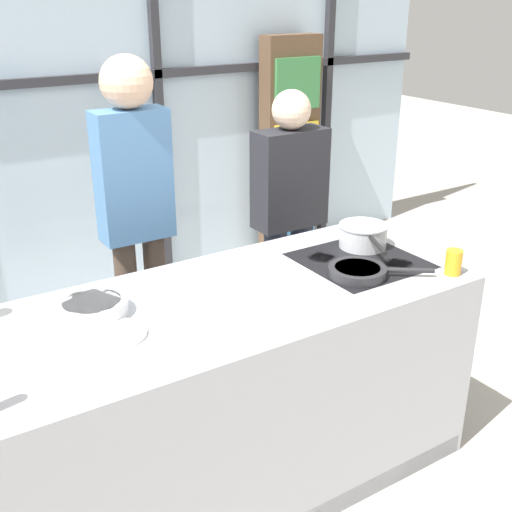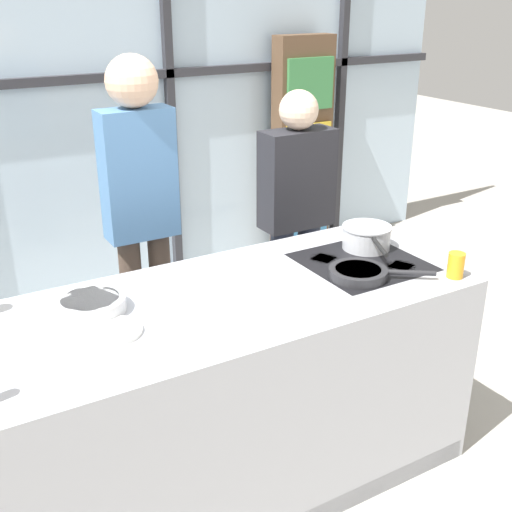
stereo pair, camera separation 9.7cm
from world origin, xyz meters
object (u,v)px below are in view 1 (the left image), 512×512
object	(u,v)px
spectator_center_left	(136,204)
mixing_bowl	(92,307)
spectator_center_right	(289,209)
white_plate	(116,334)
juice_glass_near	(454,262)
frying_pan	(359,271)
saucepan	(363,235)

from	to	relation	value
spectator_center_left	mixing_bowl	xyz separation A→B (m)	(-0.50, -0.74, -0.12)
spectator_center_right	white_plate	world-z (taller)	spectator_center_right
juice_glass_near	frying_pan	bearing A→B (deg)	150.19
frying_pan	white_plate	bearing A→B (deg)	176.16
white_plate	saucepan	bearing A→B (deg)	7.66
saucepan	white_plate	xyz separation A→B (m)	(-1.33, -0.18, -0.05)
spectator_center_left	spectator_center_right	bearing A→B (deg)	-180.00
spectator_center_right	frying_pan	bearing A→B (deg)	70.89
spectator_center_left	mixing_bowl	distance (m)	0.90
saucepan	spectator_center_left	bearing A→B (deg)	137.74
spectator_center_right	frying_pan	world-z (taller)	spectator_center_right
white_plate	mixing_bowl	distance (m)	0.21
spectator_center_right	juice_glass_near	size ratio (longest dim) A/B	14.11
saucepan	mixing_bowl	xyz separation A→B (m)	(-1.34, 0.03, -0.03)
spectator_center_left	saucepan	world-z (taller)	spectator_center_left
spectator_center_right	saucepan	distance (m)	0.78
spectator_center_right	juice_glass_near	distance (m)	1.23
mixing_bowl	spectator_center_left	bearing A→B (deg)	56.14
spectator_center_right	saucepan	size ratio (longest dim) A/B	3.83
spectator_center_right	juice_glass_near	xyz separation A→B (m)	(0.01, -1.22, 0.10)
frying_pan	mixing_bowl	xyz separation A→B (m)	(-1.10, 0.28, 0.01)
spectator_center_left	mixing_bowl	bearing A→B (deg)	56.14
spectator_center_left	mixing_bowl	world-z (taller)	spectator_center_left
spectator_center_left	frying_pan	bearing A→B (deg)	120.58
frying_pan	juice_glass_near	world-z (taller)	juice_glass_near
spectator_center_left	frying_pan	world-z (taller)	spectator_center_left
spectator_center_right	frying_pan	xyz separation A→B (m)	(-0.35, -1.02, 0.06)
saucepan	white_plate	distance (m)	1.34
saucepan	juice_glass_near	world-z (taller)	same
frying_pan	spectator_center_left	bearing A→B (deg)	120.58
frying_pan	saucepan	bearing A→B (deg)	46.01
spectator_center_left	saucepan	xyz separation A→B (m)	(0.84, -0.77, -0.09)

